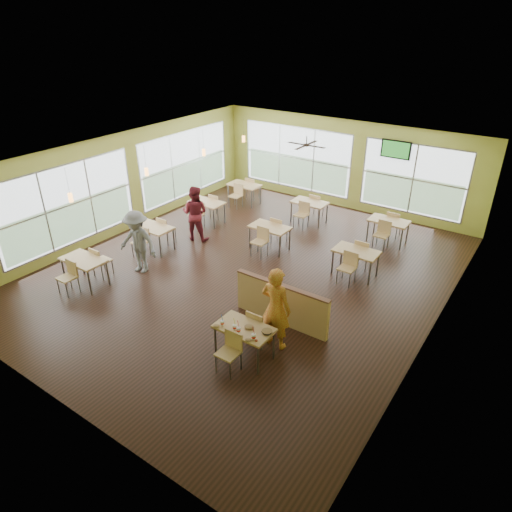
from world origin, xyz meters
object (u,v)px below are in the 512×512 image
at_px(main_table, 244,332).
at_px(half_wall_divider, 281,304).
at_px(man_plaid, 276,308).
at_px(food_basket, 267,332).

distance_m(main_table, half_wall_divider, 1.45).
height_order(main_table, half_wall_divider, half_wall_divider).
xyz_separation_m(man_plaid, food_basket, (0.16, -0.58, -0.18)).
bearing_deg(food_basket, main_table, -167.11).
height_order(man_plaid, food_basket, man_plaid).
bearing_deg(half_wall_divider, main_table, -90.00).
distance_m(man_plaid, food_basket, 0.63).
bearing_deg(man_plaid, food_basket, 105.89).
xyz_separation_m(main_table, man_plaid, (0.32, 0.69, 0.32)).
bearing_deg(man_plaid, half_wall_divider, -66.36).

